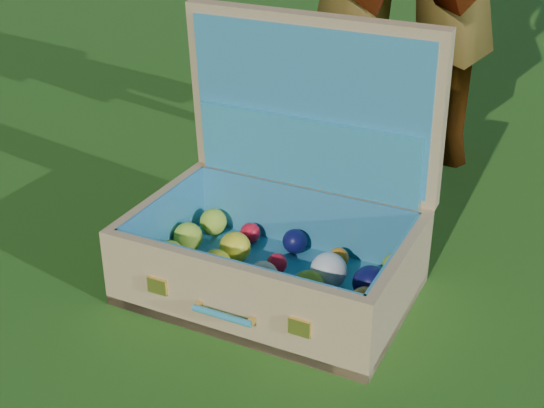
{
  "coord_description": "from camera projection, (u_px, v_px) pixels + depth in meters",
  "views": [
    {
      "loc": [
        0.04,
        -1.38,
        0.95
      ],
      "look_at": [
        0.01,
        0.11,
        0.18
      ],
      "focal_mm": 50.0,
      "sensor_mm": 36.0,
      "label": 1
    }
  ],
  "objects": [
    {
      "name": "suitcase",
      "position": [
        285.0,
        216.0,
        1.66
      ],
      "size": [
        0.72,
        0.64,
        0.58
      ],
      "rotation": [
        0.0,
        0.0,
        -0.43
      ],
      "color": "tan",
      "rests_on": "ground"
    },
    {
      "name": "ground",
      "position": [
        267.0,
        299.0,
        1.66
      ],
      "size": [
        60.0,
        60.0,
        0.0
      ],
      "primitive_type": "plane",
      "color": "#215114",
      "rests_on": "ground"
    }
  ]
}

